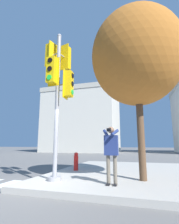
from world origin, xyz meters
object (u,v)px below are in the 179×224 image
Objects in this scene: person_photographer at (111,149)px; street_tree at (137,57)px; fire_hydrant at (76,161)px; traffic_signal_pole at (59,80)px.

street_tree reaches higher than person_photographer.
street_tree reaches higher than fire_hydrant.
person_photographer is 3.20m from fire_hydrant.
traffic_signal_pole reaches higher than fire_hydrant.
street_tree is 7.72× the size of fire_hydrant.
street_tree is (2.72, 0.80, 0.86)m from traffic_signal_pole.
traffic_signal_pole is 3.05m from person_photographer.
person_photographer is at bearing -133.77° from street_tree.
fire_hydrant is at bearing 152.78° from street_tree.
traffic_signal_pole is 6.62× the size of fire_hydrant.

